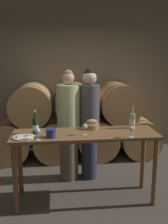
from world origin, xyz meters
The scene contains 14 objects.
ground_plane centered at (0.00, 0.00, 0.00)m, with size 10.00×10.00×0.00m, color #564F44.
stone_wall_back centered at (0.00, 2.12, 1.60)m, with size 10.00×0.12×3.20m.
barrel_stack centered at (0.00, 1.57, 0.66)m, with size 3.17×0.87×1.42m.
tasting_table centered at (0.00, 0.00, 0.80)m, with size 1.87×0.58×0.94m.
person_left centered at (-0.18, 0.66, 0.87)m, with size 0.35×0.35×1.71m.
person_right centered at (0.15, 0.66, 0.90)m, with size 0.30×0.30×1.73m.
wine_bottle_red centered at (-0.63, 0.03, 1.05)m, with size 0.08×0.08×0.30m.
wine_bottle_white centered at (0.67, 0.16, 1.05)m, with size 0.08×0.08×0.30m.
blue_crock centered at (-0.43, -0.14, 1.00)m, with size 0.13×0.13×0.11m.
bread_basket centered at (0.11, 0.19, 0.99)m, with size 0.20×0.20×0.13m.
cheese_plate centered at (-0.76, -0.12, 0.95)m, with size 0.27×0.27×0.04m.
wine_glass_far_left centered at (-0.58, -0.22, 1.05)m, with size 0.06×0.06×0.14m.
wine_glass_left centered at (-0.01, -0.09, 1.05)m, with size 0.06×0.06×0.14m.
wine_glass_center centered at (0.54, -0.25, 1.05)m, with size 0.06×0.06×0.14m.
Camera 1 is at (-0.37, -3.21, 1.92)m, focal length 42.00 mm.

